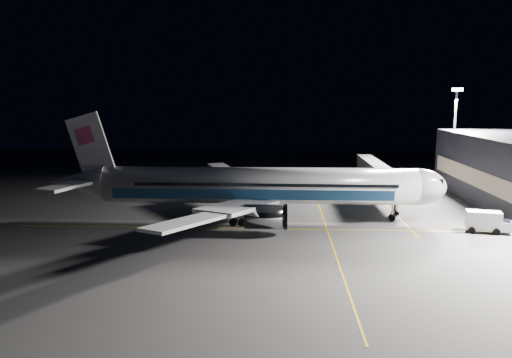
{
  "coord_description": "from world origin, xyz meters",
  "views": [
    {
      "loc": [
        3.31,
        -75.7,
        18.83
      ],
      "look_at": [
        -0.57,
        1.78,
        6.0
      ],
      "focal_mm": 35.0,
      "sensor_mm": 36.0,
      "label": 1
    }
  ],
  "objects_px": {
    "service_truck": "(488,221)",
    "safety_cone_c": "(216,203)",
    "airliner": "(252,186)",
    "safety_cone_a": "(283,212)",
    "baggage_tug": "(263,203)",
    "safety_cone_b": "(295,199)",
    "jet_bridge": "(380,173)",
    "floodlight_mast_north": "(455,128)"
  },
  "relations": [
    {
      "from": "safety_cone_b",
      "to": "airliner",
      "type": "bearing_deg",
      "value": -116.81
    },
    {
      "from": "floodlight_mast_north",
      "to": "safety_cone_a",
      "type": "xyz_separation_m",
      "value": [
        -36.19,
        -27.99,
        -12.1
      ]
    },
    {
      "from": "jet_bridge",
      "to": "baggage_tug",
      "type": "bearing_deg",
      "value": -155.01
    },
    {
      "from": "safety_cone_b",
      "to": "service_truck",
      "type": "bearing_deg",
      "value": -37.69
    },
    {
      "from": "safety_cone_a",
      "to": "floodlight_mast_north",
      "type": "bearing_deg",
      "value": 37.71
    },
    {
      "from": "floodlight_mast_north",
      "to": "baggage_tug",
      "type": "distance_m",
      "value": 47.74
    },
    {
      "from": "floodlight_mast_north",
      "to": "service_truck",
      "type": "distance_m",
      "value": 40.54
    },
    {
      "from": "airliner",
      "to": "safety_cone_a",
      "type": "distance_m",
      "value": 7.99
    },
    {
      "from": "jet_bridge",
      "to": "safety_cone_a",
      "type": "height_order",
      "value": "jet_bridge"
    },
    {
      "from": "jet_bridge",
      "to": "safety_cone_b",
      "type": "height_order",
      "value": "jet_bridge"
    },
    {
      "from": "baggage_tug",
      "to": "safety_cone_b",
      "type": "xyz_separation_m",
      "value": [
        5.59,
        6.0,
        -0.43
      ]
    },
    {
      "from": "safety_cone_a",
      "to": "service_truck",
      "type": "bearing_deg",
      "value": -19.93
    },
    {
      "from": "floodlight_mast_north",
      "to": "safety_cone_c",
      "type": "relative_size",
      "value": 30.9
    },
    {
      "from": "service_truck",
      "to": "safety_cone_b",
      "type": "xyz_separation_m",
      "value": [
        -26.33,
        20.34,
        -1.32
      ]
    },
    {
      "from": "safety_cone_c",
      "to": "baggage_tug",
      "type": "bearing_deg",
      "value": -9.17
    },
    {
      "from": "service_truck",
      "to": "safety_cone_b",
      "type": "distance_m",
      "value": 33.3
    },
    {
      "from": "floodlight_mast_north",
      "to": "baggage_tug",
      "type": "xyz_separation_m",
      "value": [
        -39.59,
        -23.99,
        -11.66
      ]
    },
    {
      "from": "airliner",
      "to": "floodlight_mast_north",
      "type": "height_order",
      "value": "floodlight_mast_north"
    },
    {
      "from": "jet_bridge",
      "to": "baggage_tug",
      "type": "height_order",
      "value": "jet_bridge"
    },
    {
      "from": "service_truck",
      "to": "safety_cone_c",
      "type": "xyz_separation_m",
      "value": [
        -40.33,
        15.69,
        -1.27
      ]
    },
    {
      "from": "safety_cone_b",
      "to": "safety_cone_c",
      "type": "distance_m",
      "value": 14.75
    },
    {
      "from": "safety_cone_c",
      "to": "jet_bridge",
      "type": "bearing_deg",
      "value": 16.18
    },
    {
      "from": "airliner",
      "to": "safety_cone_a",
      "type": "height_order",
      "value": "airliner"
    },
    {
      "from": "jet_bridge",
      "to": "floodlight_mast_north",
      "type": "bearing_deg",
      "value": 37.74
    },
    {
      "from": "floodlight_mast_north",
      "to": "jet_bridge",
      "type": "bearing_deg",
      "value": -142.26
    },
    {
      "from": "service_truck",
      "to": "safety_cone_c",
      "type": "distance_m",
      "value": 43.3
    },
    {
      "from": "service_truck",
      "to": "safety_cone_c",
      "type": "bearing_deg",
      "value": 171.21
    },
    {
      "from": "service_truck",
      "to": "airliner",
      "type": "bearing_deg",
      "value": -178.28
    },
    {
      "from": "baggage_tug",
      "to": "airliner",
      "type": "bearing_deg",
      "value": -92.57
    },
    {
      "from": "jet_bridge",
      "to": "safety_cone_c",
      "type": "distance_m",
      "value": 31.52
    },
    {
      "from": "baggage_tug",
      "to": "safety_cone_c",
      "type": "distance_m",
      "value": 8.53
    },
    {
      "from": "service_truck",
      "to": "safety_cone_a",
      "type": "xyz_separation_m",
      "value": [
        -28.52,
        10.34,
        -1.34
      ]
    },
    {
      "from": "safety_cone_b",
      "to": "safety_cone_c",
      "type": "xyz_separation_m",
      "value": [
        -14.0,
        -4.65,
        0.04
      ]
    },
    {
      "from": "safety_cone_a",
      "to": "baggage_tug",
      "type": "bearing_deg",
      "value": 130.39
    },
    {
      "from": "baggage_tug",
      "to": "safety_cone_b",
      "type": "relative_size",
      "value": 4.04
    },
    {
      "from": "airliner",
      "to": "jet_bridge",
      "type": "xyz_separation_m",
      "value": [
        23.08,
        18.06,
        -0.58
      ]
    },
    {
      "from": "airliner",
      "to": "floodlight_mast_north",
      "type": "bearing_deg",
      "value": 37.91
    },
    {
      "from": "service_truck",
      "to": "safety_cone_a",
      "type": "bearing_deg",
      "value": 172.54
    },
    {
      "from": "airliner",
      "to": "safety_cone_c",
      "type": "xyz_separation_m",
      "value": [
        -6.92,
        9.35,
        -4.83
      ]
    },
    {
      "from": "jet_bridge",
      "to": "safety_cone_a",
      "type": "bearing_deg",
      "value": -142.31
    },
    {
      "from": "floodlight_mast_north",
      "to": "baggage_tug",
      "type": "bearing_deg",
      "value": -148.78
    },
    {
      "from": "safety_cone_a",
      "to": "safety_cone_c",
      "type": "xyz_separation_m",
      "value": [
        -11.81,
        5.35,
        0.07
      ]
    }
  ]
}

